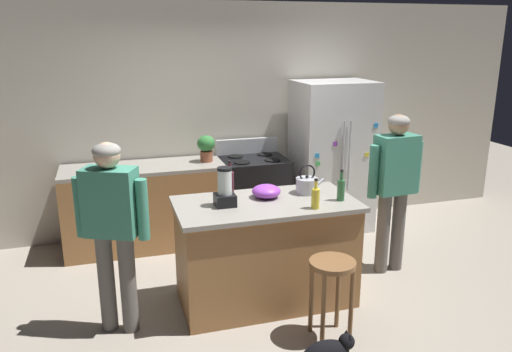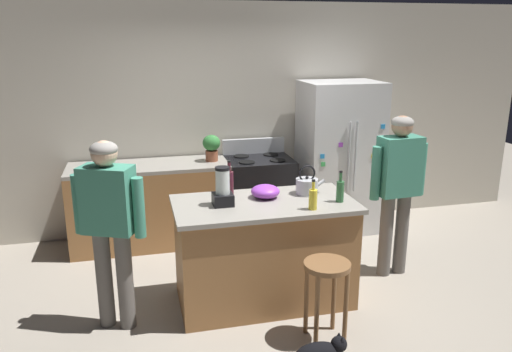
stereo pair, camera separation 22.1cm
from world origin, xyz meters
name	(u,v)px [view 1 (the left image)]	position (x,y,z in m)	size (l,w,h in m)	color
ground_plane	(265,299)	(0.00, 0.00, 0.00)	(14.00, 14.00, 0.00)	#9E9384
back_wall	(216,119)	(0.00, 1.95, 1.35)	(8.00, 0.10, 2.70)	beige
kitchen_island	(266,252)	(0.00, 0.00, 0.47)	(1.57, 0.81, 0.94)	#9E6B3D
back_counter_run	(156,205)	(-0.80, 1.55, 0.47)	(2.00, 0.64, 0.94)	#9E6B3D
refrigerator	(332,156)	(1.33, 1.50, 0.90)	(0.90, 0.73, 1.81)	silver
stove_range	(254,196)	(0.34, 1.52, 0.48)	(0.76, 0.65, 1.12)	black
person_by_island_left	(112,221)	(-1.28, -0.11, 0.95)	(0.58, 0.36, 1.57)	#66605B
person_by_sink_right	(395,179)	(1.39, 0.21, 0.97)	(0.60, 0.25, 1.60)	#66605B
bar_stool	(332,278)	(0.31, -0.71, 0.51)	(0.36, 0.36, 0.66)	brown
cat	(328,352)	(0.15, -1.03, 0.11)	(0.52, 0.18, 0.26)	black
potted_plant	(206,147)	(-0.21, 1.55, 1.11)	(0.20, 0.20, 0.30)	brown
blender_appliance	(225,190)	(-0.36, 0.01, 1.08)	(0.17, 0.17, 0.33)	black
bottle_wine	(230,182)	(-0.25, 0.28, 1.06)	(0.08, 0.08, 0.32)	#471923
bottle_olive_oil	(341,189)	(0.63, -0.15, 1.04)	(0.07, 0.07, 0.28)	#2D6638
bottle_soda	(315,198)	(0.34, -0.28, 1.03)	(0.07, 0.07, 0.26)	yellow
mixing_bowl	(266,191)	(0.04, 0.11, 1.00)	(0.25, 0.25, 0.11)	purple
tea_kettle	(307,185)	(0.43, 0.13, 1.02)	(0.28, 0.20, 0.27)	#B7BABF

